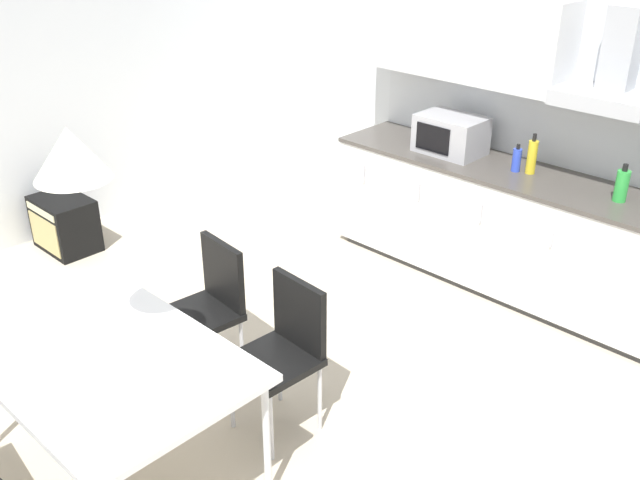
% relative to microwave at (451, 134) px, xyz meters
% --- Properties ---
extents(ground_plane, '(8.68, 8.81, 0.02)m').
position_rel_microwave_xyz_m(ground_plane, '(0.21, -2.62, -1.05)').
color(ground_plane, beige).
extents(wall_back, '(6.94, 0.10, 2.79)m').
position_rel_microwave_xyz_m(wall_back, '(0.21, 0.37, 0.35)').
color(wall_back, silver).
rests_on(wall_back, ground_plane).
extents(kitchen_counter, '(3.75, 0.66, 0.90)m').
position_rel_microwave_xyz_m(kitchen_counter, '(1.04, 0.00, -0.59)').
color(kitchen_counter, '#333333').
rests_on(kitchen_counter, ground_plane).
extents(backsplash_tile, '(3.73, 0.02, 0.50)m').
position_rel_microwave_xyz_m(backsplash_tile, '(1.04, 0.30, 0.11)').
color(backsplash_tile, silver).
rests_on(backsplash_tile, kitchen_counter).
extents(upper_wall_cabinets, '(3.73, 0.40, 0.61)m').
position_rel_microwave_xyz_m(upper_wall_cabinets, '(1.04, 0.15, 0.69)').
color(upper_wall_cabinets, silver).
extents(microwave, '(0.48, 0.35, 0.28)m').
position_rel_microwave_xyz_m(microwave, '(0.00, 0.00, 0.00)').
color(microwave, '#ADADB2').
rests_on(microwave, kitchen_counter).
extents(bottle_green, '(0.08, 0.08, 0.25)m').
position_rel_microwave_xyz_m(bottle_green, '(1.30, -0.01, -0.03)').
color(bottle_green, green).
rests_on(bottle_green, kitchen_counter).
extents(bottle_yellow, '(0.07, 0.07, 0.28)m').
position_rel_microwave_xyz_m(bottle_yellow, '(0.65, 0.03, -0.02)').
color(bottle_yellow, yellow).
rests_on(bottle_yellow, kitchen_counter).
extents(bottle_blue, '(0.06, 0.06, 0.20)m').
position_rel_microwave_xyz_m(bottle_blue, '(0.55, 0.00, -0.06)').
color(bottle_blue, blue).
rests_on(bottle_blue, kitchen_counter).
extents(dining_table, '(1.43, 0.95, 0.73)m').
position_rel_microwave_xyz_m(dining_table, '(0.19, -3.05, -0.35)').
color(dining_table, white).
rests_on(dining_table, ground_plane).
extents(chair_far_right, '(0.42, 0.42, 0.87)m').
position_rel_microwave_xyz_m(chair_far_right, '(0.51, -2.19, -0.51)').
color(chair_far_right, black).
rests_on(chair_far_right, ground_plane).
extents(chair_far_left, '(0.44, 0.44, 0.87)m').
position_rel_microwave_xyz_m(chair_far_left, '(-0.13, -2.19, -0.51)').
color(chair_far_left, black).
rests_on(chair_far_left, ground_plane).
extents(guitar_amp, '(0.52, 0.37, 0.44)m').
position_rel_microwave_xyz_m(guitar_amp, '(-2.33, -1.98, -0.82)').
color(guitar_amp, black).
rests_on(guitar_amp, ground_plane).
extents(pendant_lamp, '(0.32, 0.32, 0.22)m').
position_rel_microwave_xyz_m(pendant_lamp, '(0.19, -3.05, 0.69)').
color(pendant_lamp, silver).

